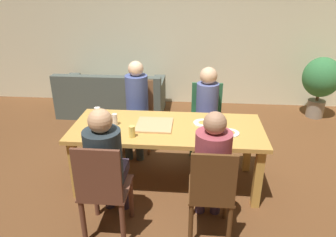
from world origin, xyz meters
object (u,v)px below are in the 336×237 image
at_px(person_0, 106,160).
at_px(drinking_glass_1, 115,119).
at_px(chair_0, 103,190).
at_px(couch, 112,98).
at_px(plate_1, 203,123).
at_px(drinking_glass_2, 98,113).
at_px(dining_table, 167,134).
at_px(plate_0, 230,133).
at_px(chair_3, 206,113).
at_px(potted_plant, 321,80).
at_px(chair_1, 211,192).
at_px(chair_2, 139,111).
at_px(person_2, 136,101).
at_px(pizza_box_0, 154,125).
at_px(person_3, 207,105).
at_px(drinking_glass_0, 132,132).
at_px(person_1, 212,163).

relative_size(person_0, drinking_glass_1, 9.57).
xyz_separation_m(chair_0, couch, (-0.69, 2.97, -0.24)).
distance_m(plate_1, drinking_glass_2, 1.22).
height_order(chair_0, plate_1, chair_0).
bearing_deg(dining_table, couch, 119.49).
bearing_deg(plate_0, plate_1, 139.66).
height_order(chair_3, potted_plant, potted_plant).
xyz_separation_m(couch, potted_plant, (3.57, 0.12, 0.39)).
xyz_separation_m(chair_1, drinking_glass_1, (-1.04, 0.86, 0.27)).
xyz_separation_m(chair_1, chair_2, (-0.94, 1.78, 0.01)).
height_order(person_2, potted_plant, person_2).
bearing_deg(chair_3, person_2, -171.07).
relative_size(chair_0, chair_3, 1.06).
distance_m(dining_table, chair_1, 0.98).
relative_size(chair_1, pizza_box_0, 2.44).
height_order(chair_0, chair_2, chair_0).
xyz_separation_m(dining_table, person_3, (0.46, 0.74, 0.07)).
height_order(person_2, drinking_glass_1, person_2).
height_order(person_0, drinking_glass_1, person_0).
height_order(chair_1, person_2, person_2).
relative_size(person_3, plate_1, 5.34).
relative_size(chair_2, drinking_glass_0, 7.73).
bearing_deg(drinking_glass_2, drinking_glass_1, -33.14).
height_order(chair_1, drinking_glass_2, chair_1).
xyz_separation_m(chair_2, drinking_glass_0, (0.15, -1.20, 0.26)).
height_order(person_3, potted_plant, person_3).
bearing_deg(drinking_glass_1, chair_3, 40.96).
bearing_deg(potted_plant, drinking_glass_1, -143.71).
distance_m(dining_table, couch, 2.40).
bearing_deg(dining_table, plate_0, -9.42).
height_order(chair_0, chair_1, chair_0).
bearing_deg(chair_2, chair_3, -0.93).
relative_size(chair_2, chair_3, 1.01).
bearing_deg(person_1, potted_plant, 56.20).
bearing_deg(potted_plant, dining_table, -137.65).
height_order(chair_2, drinking_glass_2, chair_2).
xyz_separation_m(pizza_box_0, drinking_glass_1, (-0.44, -0.01, 0.05)).
xyz_separation_m(dining_table, person_0, (-0.48, -0.76, 0.09)).
bearing_deg(dining_table, person_3, 58.22).
bearing_deg(person_1, person_3, 90.00).
bearing_deg(couch, chair_1, -60.89).
relative_size(person_0, drinking_glass_0, 10.22).
relative_size(chair_3, drinking_glass_1, 7.16).
height_order(plate_1, drinking_glass_0, drinking_glass_0).
bearing_deg(person_3, chair_3, 90.00).
distance_m(person_1, pizza_box_0, 0.94).
xyz_separation_m(plate_0, couch, (-1.84, 2.18, -0.46)).
distance_m(drinking_glass_0, drinking_glass_1, 0.37).
xyz_separation_m(chair_1, chair_3, (-0.00, 1.76, 0.01)).
bearing_deg(person_2, person_1, -57.30).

